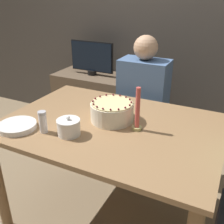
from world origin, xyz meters
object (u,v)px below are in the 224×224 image
tv_monitor (92,58)px  person_man_blue_shirt (142,116)px  sugar_shaker (43,122)px  cake (112,111)px  sugar_bowl (69,127)px  candle (137,113)px

tv_monitor → person_man_blue_shirt: bearing=-30.8°
sugar_shaker → tv_monitor: 1.49m
cake → tv_monitor: tv_monitor is taller
sugar_bowl → tv_monitor: bearing=115.4°
sugar_bowl → person_man_blue_shirt: 0.96m
cake → tv_monitor: (-0.79, 1.09, 0.03)m
person_man_blue_shirt → candle: bearing=106.8°
cake → sugar_shaker: 0.43m
sugar_bowl → sugar_shaker: bearing=-164.4°
person_man_blue_shirt → tv_monitor: bearing=-30.8°
candle → person_man_blue_shirt: size_ratio=0.22×
candle → person_man_blue_shirt: (-0.20, 0.68, -0.36)m
sugar_bowl → tv_monitor: size_ratio=0.26×
sugar_bowl → candle: size_ratio=0.51×
sugar_bowl → sugar_shaker: 0.16m
cake → person_man_blue_shirt: person_man_blue_shirt is taller
person_man_blue_shirt → tv_monitor: 0.96m
sugar_bowl → candle: (0.33, 0.23, 0.06)m
sugar_bowl → candle: candle is taller
cake → candle: 0.20m
cake → sugar_bowl: cake is taller
sugar_bowl → sugar_shaker: sugar_shaker is taller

